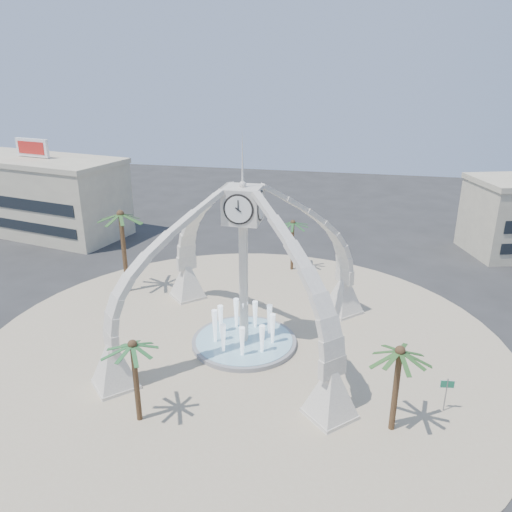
% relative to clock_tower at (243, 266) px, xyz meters
% --- Properties ---
extents(ground, '(140.00, 140.00, 0.00)m').
position_rel_clock_tower_xyz_m(ground, '(0.00, 0.00, -6.49)').
color(ground, '#282828').
rests_on(ground, ground).
extents(plaza, '(40.00, 40.00, 0.06)m').
position_rel_clock_tower_xyz_m(plaza, '(0.00, 0.00, -6.46)').
color(plaza, tan).
rests_on(plaza, ground).
extents(clock_tower, '(17.94, 17.94, 16.30)m').
position_rel_clock_tower_xyz_m(clock_tower, '(0.00, 0.00, 0.00)').
color(clock_tower, silver).
rests_on(clock_tower, ground).
extents(fountain, '(8.00, 8.00, 3.62)m').
position_rel_clock_tower_xyz_m(fountain, '(0.00, 0.00, -6.20)').
color(fountain, gray).
rests_on(fountain, ground).
extents(building_nw, '(23.75, 13.73, 11.90)m').
position_rel_clock_tower_xyz_m(building_nw, '(-32.00, 22.00, -1.66)').
color(building_nw, beige).
rests_on(building_nw, ground).
extents(palm_east, '(3.75, 3.75, 5.99)m').
position_rel_clock_tower_xyz_m(palm_east, '(10.71, -7.50, -1.28)').
color(palm_east, brown).
rests_on(palm_east, ground).
extents(palm_west, '(5.59, 5.59, 8.45)m').
position_rel_clock_tower_xyz_m(palm_west, '(-13.13, 7.10, 1.00)').
color(palm_west, brown).
rests_on(palm_west, ground).
extents(palm_north, '(3.42, 3.42, 5.81)m').
position_rel_clock_tower_xyz_m(palm_north, '(1.29, 15.86, -1.38)').
color(palm_north, brown).
rests_on(palm_north, ground).
extents(palm_south, '(4.52, 4.52, 5.85)m').
position_rel_clock_tower_xyz_m(palm_south, '(-4.08, -9.89, -1.37)').
color(palm_south, brown).
rests_on(palm_south, ground).
extents(street_sign, '(0.86, 0.13, 2.36)m').
position_rel_clock_tower_xyz_m(street_sign, '(13.91, -5.12, -4.80)').
color(street_sign, slate).
rests_on(street_sign, ground).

